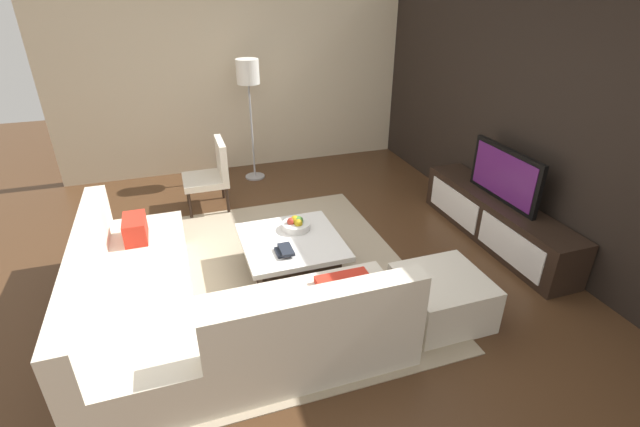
# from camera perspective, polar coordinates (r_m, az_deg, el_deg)

# --- Properties ---
(ground_plane) EXTENTS (14.00, 14.00, 0.00)m
(ground_plane) POSITION_cam_1_polar(r_m,az_deg,el_deg) (4.48, -4.37, -8.26)
(ground_plane) COLOR #4C301C
(feature_wall_back) EXTENTS (6.40, 0.12, 2.80)m
(feature_wall_back) POSITION_cam_1_polar(r_m,az_deg,el_deg) (5.15, 26.08, 11.12)
(feature_wall_back) COLOR black
(feature_wall_back) RESTS_ON ground
(side_wall_left) EXTENTS (0.12, 5.20, 2.80)m
(side_wall_left) POSITION_cam_1_polar(r_m,az_deg,el_deg) (6.93, -10.11, 16.99)
(side_wall_left) COLOR beige
(side_wall_left) RESTS_ON ground
(area_rug) EXTENTS (3.12, 2.46, 0.01)m
(area_rug) POSITION_cam_1_polar(r_m,az_deg,el_deg) (4.56, -4.69, -7.51)
(area_rug) COLOR tan
(area_rug) RESTS_ON ground
(media_console) EXTENTS (2.15, 0.45, 0.50)m
(media_console) POSITION_cam_1_polar(r_m,az_deg,el_deg) (5.35, 21.21, -0.77)
(media_console) COLOR black
(media_console) RESTS_ON ground
(television) EXTENTS (1.01, 0.06, 0.57)m
(television) POSITION_cam_1_polar(r_m,az_deg,el_deg) (5.13, 22.21, 4.50)
(television) COLOR black
(television) RESTS_ON media_console
(sectional_couch) EXTENTS (2.39, 2.41, 0.81)m
(sectional_couch) POSITION_cam_1_polar(r_m,az_deg,el_deg) (3.82, -15.14, -11.31)
(sectional_couch) COLOR beige
(sectional_couch) RESTS_ON ground
(coffee_table) EXTENTS (0.97, 0.94, 0.38)m
(coffee_table) POSITION_cam_1_polar(r_m,az_deg,el_deg) (4.47, -3.54, -5.22)
(coffee_table) COLOR black
(coffee_table) RESTS_ON ground
(accent_chair_near) EXTENTS (0.54, 0.53, 0.87)m
(accent_chair_near) POSITION_cam_1_polar(r_m,az_deg,el_deg) (5.80, -13.38, 5.20)
(accent_chair_near) COLOR black
(accent_chair_near) RESTS_ON ground
(floor_lamp) EXTENTS (0.31, 0.31, 1.68)m
(floor_lamp) POSITION_cam_1_polar(r_m,az_deg,el_deg) (6.38, -9.01, 16.22)
(floor_lamp) COLOR #A5A5AA
(floor_lamp) RESTS_ON ground
(ottoman) EXTENTS (0.70, 0.70, 0.40)m
(ottoman) POSITION_cam_1_polar(r_m,az_deg,el_deg) (4.06, 15.03, -10.12)
(ottoman) COLOR beige
(ottoman) RESTS_ON ground
(fruit_bowl) EXTENTS (0.28, 0.28, 0.14)m
(fruit_bowl) POSITION_cam_1_polar(r_m,az_deg,el_deg) (4.53, -3.01, -1.37)
(fruit_bowl) COLOR silver
(fruit_bowl) RESTS_ON coffee_table
(book_stack) EXTENTS (0.22, 0.16, 0.06)m
(book_stack) POSITION_cam_1_polar(r_m,az_deg,el_deg) (4.16, -4.39, -4.67)
(book_stack) COLOR #1E232D
(book_stack) RESTS_ON coffee_table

